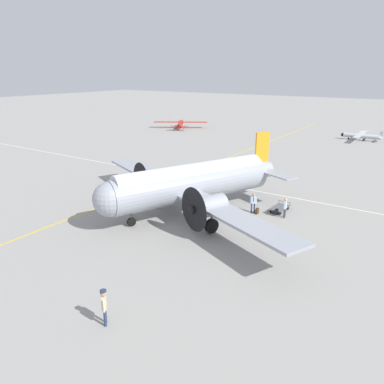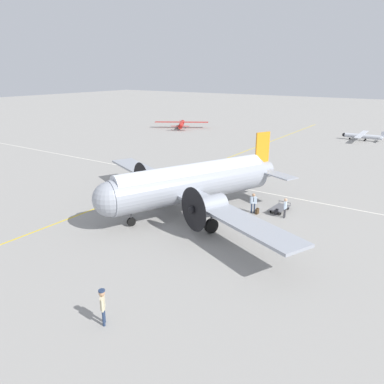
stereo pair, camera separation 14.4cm
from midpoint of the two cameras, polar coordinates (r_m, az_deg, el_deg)
ground_plane at (r=31.82m, az=-0.13°, el=-3.09°), size 300.00×300.00×0.00m
apron_line_eastwest at (r=36.28m, az=-9.99°, el=-0.66°), size 120.00×0.16×0.01m
apron_line_northsouth at (r=38.71m, az=6.85°, el=0.68°), size 0.16×120.00×0.01m
airliner_main at (r=30.72m, az=-0.89°, el=1.33°), size 16.91×24.25×6.17m
crew_foreground at (r=18.62m, az=-13.48°, el=-16.15°), size 0.49×0.46×1.86m
passenger_boarding at (r=31.81m, az=9.20°, el=-1.34°), size 0.36×0.51×1.70m
ramp_agent at (r=31.25m, az=13.88°, el=-2.05°), size 0.57×0.27×1.67m
suitcase_near_door at (r=32.02m, az=12.61°, el=-2.96°), size 0.46×0.19×0.50m
suitcase_upright_spare at (r=31.87m, az=9.77°, el=-2.88°), size 0.42×0.18×0.50m
baggage_cart at (r=32.88m, az=13.09°, el=-2.35°), size 2.16×1.23×0.56m
light_aircraft_distant at (r=79.04m, az=-1.83°, el=10.34°), size 8.01×10.08×2.11m
light_aircraft_taxiing at (r=71.01m, az=24.28°, el=7.82°), size 9.01×6.66×1.78m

